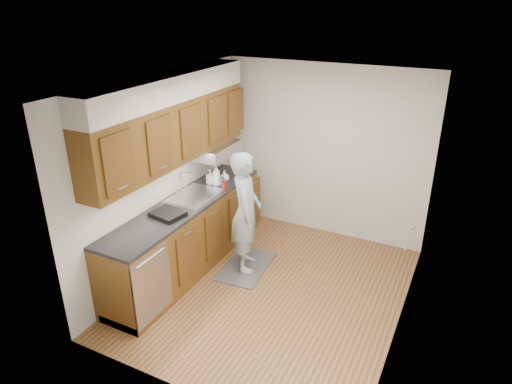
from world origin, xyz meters
TOP-DOWN VIEW (x-y plane):
  - floor at (0.00, 0.00)m, footprint 3.50×3.50m
  - ceiling at (0.00, 0.00)m, footprint 3.50×3.50m
  - wall_left at (-1.50, 0.00)m, footprint 0.02×3.50m
  - wall_right at (1.50, 0.00)m, footprint 0.02×3.50m
  - wall_back at (0.00, 1.75)m, footprint 3.00×0.02m
  - counter at (-1.20, -0.00)m, footprint 0.64×2.80m
  - upper_cabinets at (-1.33, 0.05)m, footprint 0.47×2.80m
  - closet_door at (1.49, 0.30)m, footprint 0.02×1.22m
  - floor_mat at (-0.52, 0.31)m, footprint 0.60×0.94m
  - person at (-0.52, 0.31)m, footprint 0.66×0.76m
  - soap_bottle_a at (-1.14, 0.64)m, footprint 0.14×0.14m
  - soap_bottle_b at (-1.24, 0.65)m, footprint 0.12×0.12m
  - soap_bottle_c at (-1.11, 0.81)m, footprint 0.18×0.18m
  - soda_can at (-0.95, 0.55)m, footprint 0.08×0.08m
  - steel_can at (-1.07, 0.67)m, footprint 0.07×0.07m
  - dish_rack at (-1.16, -0.42)m, footprint 0.41×0.36m

SIDE VIEW (x-z plane):
  - floor at x=0.00m, z-range 0.00..0.00m
  - floor_mat at x=-0.52m, z-range 0.00..0.02m
  - counter at x=-1.20m, z-range -0.16..1.14m
  - person at x=-0.52m, z-range 0.02..1.82m
  - dish_rack at x=-1.16m, z-range 0.94..1.00m
  - steel_can at x=-1.07m, z-range 0.94..1.05m
  - soda_can at x=-0.95m, z-range 0.94..1.06m
  - soap_bottle_c at x=-1.11m, z-range 0.94..1.11m
  - closet_door at x=1.49m, z-range 0.00..2.05m
  - soap_bottle_b at x=-1.24m, z-range 0.94..1.15m
  - soap_bottle_a at x=-1.14m, z-range 0.94..1.23m
  - wall_left at x=-1.50m, z-range 0.00..2.50m
  - wall_right at x=1.50m, z-range 0.00..2.50m
  - wall_back at x=0.00m, z-range 0.00..2.50m
  - upper_cabinets at x=-1.33m, z-range 1.34..2.55m
  - ceiling at x=0.00m, z-range 2.50..2.50m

